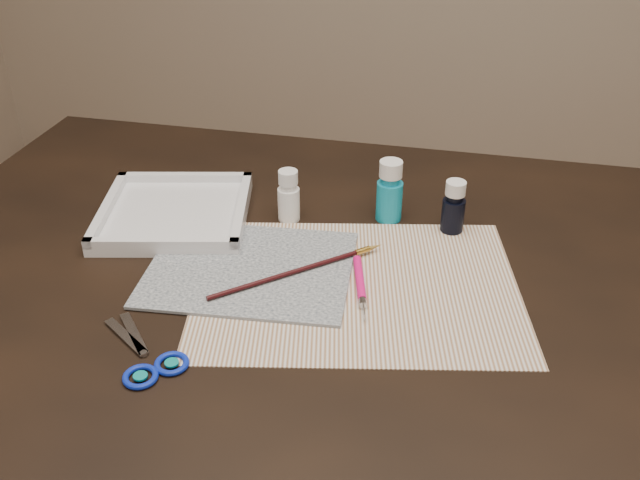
% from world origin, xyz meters
% --- Properties ---
extents(table, '(1.30, 0.90, 0.75)m').
position_xyz_m(table, '(0.00, 0.00, 0.38)').
color(table, black).
rests_on(table, ground).
extents(paper, '(0.50, 0.42, 0.00)m').
position_xyz_m(paper, '(0.06, -0.03, 0.75)').
color(paper, silver).
rests_on(paper, table).
extents(canvas, '(0.30, 0.25, 0.00)m').
position_xyz_m(canvas, '(-0.10, -0.02, 0.75)').
color(canvas, black).
rests_on(canvas, paper).
extents(paint_bottle_white, '(0.04, 0.04, 0.08)m').
position_xyz_m(paint_bottle_white, '(-0.08, 0.13, 0.79)').
color(paint_bottle_white, white).
rests_on(paint_bottle_white, table).
extents(paint_bottle_cyan, '(0.04, 0.04, 0.10)m').
position_xyz_m(paint_bottle_cyan, '(0.07, 0.17, 0.80)').
color(paint_bottle_cyan, '#1190B2').
rests_on(paint_bottle_cyan, table).
extents(paint_bottle_navy, '(0.04, 0.04, 0.09)m').
position_xyz_m(paint_bottle_navy, '(0.17, 0.15, 0.79)').
color(paint_bottle_navy, black).
rests_on(paint_bottle_navy, table).
extents(paintbrush, '(0.21, 0.19, 0.01)m').
position_xyz_m(paintbrush, '(-0.02, -0.02, 0.76)').
color(paintbrush, black).
rests_on(paintbrush, canvas).
extents(craft_knife, '(0.05, 0.14, 0.01)m').
position_xyz_m(craft_knife, '(0.07, -0.04, 0.76)').
color(craft_knife, '#EC1077').
rests_on(craft_knife, paper).
extents(scissors, '(0.18, 0.16, 0.01)m').
position_xyz_m(scissors, '(-0.18, -0.22, 0.75)').
color(scissors, silver).
rests_on(scissors, table).
extents(palette_tray, '(0.27, 0.27, 0.03)m').
position_xyz_m(palette_tray, '(-0.26, 0.09, 0.76)').
color(palette_tray, white).
rests_on(palette_tray, table).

